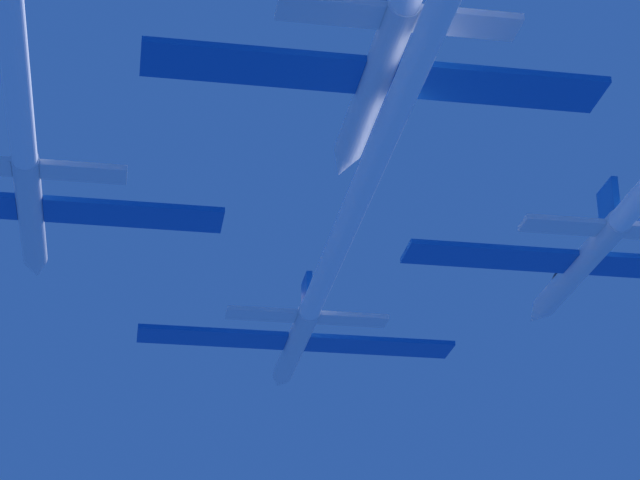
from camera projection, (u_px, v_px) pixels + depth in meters
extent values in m
cylinder|color=silver|center=(295.00, 345.00, 81.58)|extent=(1.35, 12.25, 1.35)
cone|color=silver|center=(280.00, 380.00, 88.32)|extent=(1.32, 2.69, 1.32)
ellipsoid|color=black|center=(289.00, 350.00, 84.25)|extent=(0.94, 2.45, 0.67)
cube|color=#0F51B2|center=(212.00, 337.00, 80.26)|extent=(9.31, 2.69, 0.29)
cube|color=#0F51B2|center=(379.00, 346.00, 81.80)|extent=(9.31, 2.69, 0.29)
cube|color=#0F51B2|center=(307.00, 293.00, 77.84)|extent=(0.35, 2.20, 1.96)
cube|color=silver|center=(261.00, 314.00, 76.54)|extent=(4.19, 1.62, 0.29)
cube|color=silver|center=(353.00, 319.00, 77.35)|extent=(4.19, 1.62, 0.29)
cylinder|color=white|center=(437.00, 16.00, 47.82)|extent=(1.21, 62.64, 1.21)
cylinder|color=silver|center=(31.00, 213.00, 66.86)|extent=(1.35, 12.25, 1.35)
cone|color=silver|center=(36.00, 267.00, 73.60)|extent=(1.32, 2.69, 1.32)
ellipsoid|color=black|center=(34.00, 224.00, 69.52)|extent=(0.94, 2.45, 0.67)
cube|color=#0F51B2|center=(134.00, 215.00, 67.08)|extent=(9.31, 2.69, 0.29)
cube|color=#0F51B2|center=(29.00, 140.00, 63.11)|extent=(0.35, 2.20, 1.96)
cube|color=silver|center=(84.00, 172.00, 62.62)|extent=(4.19, 1.62, 0.29)
cylinder|color=silver|center=(579.00, 267.00, 71.06)|extent=(1.35, 12.25, 1.35)
cone|color=silver|center=(537.00, 314.00, 77.79)|extent=(1.32, 2.69, 1.32)
ellipsoid|color=black|center=(562.00, 276.00, 73.72)|extent=(0.94, 2.45, 0.67)
cube|color=#0F51B2|center=(489.00, 256.00, 69.73)|extent=(9.31, 2.69, 0.29)
cube|color=#0F51B2|center=(608.00, 202.00, 67.31)|extent=(0.35, 2.20, 1.96)
cube|color=silver|center=(562.00, 225.00, 66.01)|extent=(4.19, 1.62, 0.29)
cylinder|color=silver|center=(374.00, 84.00, 55.18)|extent=(1.35, 12.25, 1.35)
cone|color=silver|center=(343.00, 163.00, 61.92)|extent=(1.32, 2.69, 1.32)
ellipsoid|color=black|center=(362.00, 103.00, 57.85)|extent=(0.94, 2.45, 0.67)
cube|color=#0F51B2|center=(252.00, 66.00, 53.86)|extent=(9.31, 2.69, 0.29)
cube|color=#0F51B2|center=(497.00, 87.00, 55.40)|extent=(9.31, 2.69, 0.29)
cube|color=silver|center=(330.00, 11.00, 50.14)|extent=(4.19, 1.62, 0.29)
cube|color=silver|center=(468.00, 23.00, 50.94)|extent=(4.19, 1.62, 0.29)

